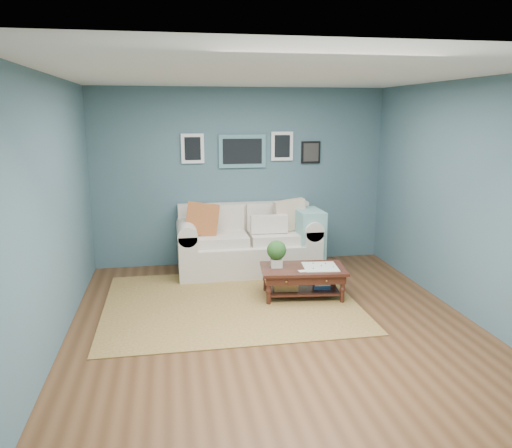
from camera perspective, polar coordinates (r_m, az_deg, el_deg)
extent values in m
plane|color=brown|center=(5.69, 2.11, -11.47)|extent=(5.00, 5.00, 0.00)
plane|color=white|center=(5.21, 2.35, 16.75)|extent=(5.00, 5.00, 0.00)
cube|color=#415E69|center=(7.72, -1.73, 5.36)|extent=(4.50, 0.02, 2.70)
cube|color=#415E69|center=(2.97, 12.57, -6.77)|extent=(4.50, 0.02, 2.70)
cube|color=#415E69|center=(5.30, -22.31, 1.08)|extent=(0.02, 5.00, 2.70)
cube|color=#415E69|center=(6.17, 23.13, 2.52)|extent=(0.02, 5.00, 2.70)
cube|color=slate|center=(7.66, -1.58, 8.31)|extent=(0.72, 0.03, 0.50)
cube|color=black|center=(7.64, -1.56, 8.30)|extent=(0.60, 0.01, 0.38)
cube|color=white|center=(7.58, -7.26, 8.55)|extent=(0.34, 0.03, 0.44)
cube|color=white|center=(7.77, 3.00, 8.88)|extent=(0.34, 0.03, 0.44)
cube|color=black|center=(7.90, 6.27, 8.15)|extent=(0.30, 0.03, 0.34)
cube|color=brown|center=(6.31, -2.92, -8.95)|extent=(3.08, 2.47, 0.01)
cube|color=beige|center=(7.46, -0.96, -3.72)|extent=(1.53, 0.95, 0.45)
cube|color=beige|center=(7.69, -1.40, 0.51)|extent=(2.01, 0.24, 0.52)
cube|color=beige|center=(7.35, -7.88, -3.22)|extent=(0.26, 0.95, 0.67)
cube|color=beige|center=(7.62, 5.71, -2.59)|extent=(0.26, 0.95, 0.67)
cylinder|color=beige|center=(7.26, -7.96, -0.68)|extent=(0.28, 0.95, 0.28)
cylinder|color=beige|center=(7.54, 5.76, -0.13)|extent=(0.28, 0.95, 0.28)
cube|color=beige|center=(7.27, -4.08, -1.76)|extent=(0.78, 0.60, 0.14)
cube|color=beige|center=(7.39, 2.25, -1.49)|extent=(0.78, 0.60, 0.14)
cube|color=beige|center=(7.50, -4.35, 0.76)|extent=(0.78, 0.13, 0.39)
cube|color=beige|center=(7.62, 1.79, 0.98)|extent=(0.78, 0.13, 0.39)
cube|color=#CD4822|center=(7.19, -6.18, 0.55)|extent=(0.52, 0.19, 0.51)
cube|color=beige|center=(7.46, 3.91, 1.04)|extent=(0.51, 0.19, 0.50)
cube|color=beige|center=(7.28, 1.51, 0.00)|extent=(0.54, 0.13, 0.26)
cube|color=#82B9AC|center=(7.46, 6.00, -1.64)|extent=(0.37, 0.59, 0.86)
cube|color=black|center=(6.40, 5.40, -5.11)|extent=(1.13, 0.74, 0.04)
cube|color=black|center=(6.42, 5.39, -5.71)|extent=(1.05, 0.66, 0.11)
cube|color=black|center=(6.49, 5.35, -7.47)|extent=(0.95, 0.56, 0.02)
sphere|color=gold|center=(6.12, 3.49, -6.61)|extent=(0.03, 0.03, 0.03)
sphere|color=gold|center=(6.20, 8.08, -6.46)|extent=(0.03, 0.03, 0.03)
cylinder|color=black|center=(6.19, 1.45, -7.64)|extent=(0.05, 0.05, 0.36)
cylinder|color=black|center=(6.33, 9.86, -7.35)|extent=(0.05, 0.05, 0.36)
cylinder|color=black|center=(6.64, 1.08, -6.22)|extent=(0.05, 0.05, 0.36)
cylinder|color=black|center=(6.77, 8.92, -5.98)|extent=(0.05, 0.05, 0.36)
cube|color=silver|center=(6.38, 2.35, -4.46)|extent=(0.16, 0.16, 0.11)
sphere|color=#1F4A17|center=(6.33, 2.37, -3.00)|extent=(0.25, 0.25, 0.25)
cube|color=silver|center=(6.43, 7.36, -4.87)|extent=(0.47, 0.47, 0.01)
cube|color=tan|center=(6.43, 3.40, -6.70)|extent=(0.32, 0.24, 0.18)
cube|color=#255094|center=(6.53, 7.50, -6.84)|extent=(0.23, 0.18, 0.10)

